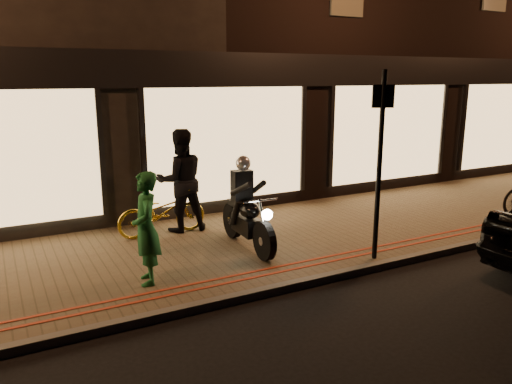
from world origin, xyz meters
TOP-DOWN VIEW (x-y plane):
  - ground at (0.00, 0.00)m, footprint 90.00×90.00m
  - sidewalk at (0.00, 2.00)m, footprint 50.00×4.00m
  - kerb_stone at (0.00, 0.05)m, footprint 50.00×0.14m
  - red_kerb_lines at (0.00, 0.55)m, footprint 50.00×0.26m
  - building_row at (-0.00, 8.99)m, footprint 48.00×10.11m
  - motorcycle at (-0.72, 1.71)m, footprint 0.60×1.94m
  - sign_post at (0.88, 0.25)m, footprint 0.34×0.14m
  - bicycle_gold at (-1.79, 3.08)m, footprint 1.69×0.63m
  - person_green at (-2.66, 1.02)m, footprint 0.48×0.65m
  - person_dark at (-1.37, 3.17)m, footprint 0.99×0.80m

SIDE VIEW (x-z plane):
  - ground at x=0.00m, z-range 0.00..0.00m
  - sidewalk at x=0.00m, z-range 0.00..0.12m
  - kerb_stone at x=0.00m, z-range 0.00..0.12m
  - red_kerb_lines at x=0.00m, z-range 0.12..0.13m
  - bicycle_gold at x=-1.79m, z-range 0.12..1.00m
  - motorcycle at x=-0.72m, z-range -0.06..1.53m
  - person_green at x=-2.66m, z-range 0.12..1.74m
  - person_dark at x=-1.37m, z-range 0.12..2.07m
  - sign_post at x=0.88m, z-range 0.30..3.30m
  - building_row at x=0.00m, z-range 0.00..8.50m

